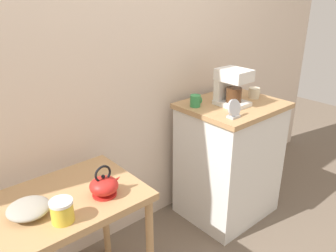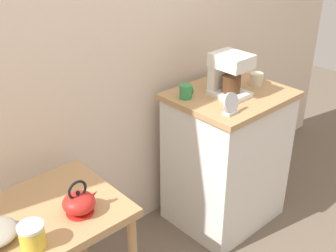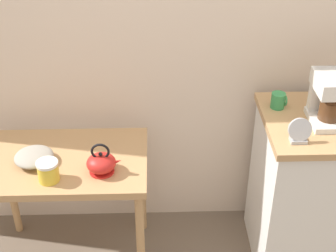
# 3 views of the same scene
# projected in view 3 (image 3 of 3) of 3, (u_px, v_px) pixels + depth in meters

# --- Properties ---
(back_wall) EXTENTS (4.40, 0.10, 2.80)m
(back_wall) POSITION_uv_depth(u_px,v_px,m) (215.00, 4.00, 2.60)
(back_wall) COLOR beige
(back_wall) RESTS_ON ground_plane
(wooden_table) EXTENTS (0.87, 0.57, 0.73)m
(wooden_table) POSITION_uv_depth(u_px,v_px,m) (65.00, 174.00, 2.64)
(wooden_table) COLOR tan
(wooden_table) RESTS_ON ground_plane
(kitchen_counter) EXTENTS (0.70, 0.59, 0.93)m
(kitchen_counter) POSITION_uv_depth(u_px,v_px,m) (319.00, 190.00, 2.78)
(kitchen_counter) COLOR white
(kitchen_counter) RESTS_ON ground_plane
(bowl_stoneware) EXTENTS (0.20, 0.20, 0.06)m
(bowl_stoneware) POSITION_uv_depth(u_px,v_px,m) (34.00, 157.00, 2.55)
(bowl_stoneware) COLOR #9E998C
(bowl_stoneware) RESTS_ON wooden_table
(teakettle) EXTENTS (0.18, 0.15, 0.17)m
(teakettle) POSITION_uv_depth(u_px,v_px,m) (102.00, 163.00, 2.47)
(teakettle) COLOR red
(teakettle) RESTS_ON wooden_table
(canister_enamel) EXTENTS (0.11, 0.11, 0.11)m
(canister_enamel) POSITION_uv_depth(u_px,v_px,m) (48.00, 171.00, 2.41)
(canister_enamel) COLOR gold
(canister_enamel) RESTS_ON wooden_table
(coffee_maker) EXTENTS (0.18, 0.22, 0.26)m
(coffee_maker) POSITION_uv_depth(u_px,v_px,m) (330.00, 95.00, 2.45)
(coffee_maker) COLOR white
(coffee_maker) RESTS_ON kitchen_counter
(mug_tall_green) EXTENTS (0.08, 0.07, 0.08)m
(mug_tall_green) POSITION_uv_depth(u_px,v_px,m) (278.00, 101.00, 2.61)
(mug_tall_green) COLOR #338C4C
(mug_tall_green) RESTS_ON kitchen_counter
(table_clock) EXTENTS (0.11, 0.06, 0.12)m
(table_clock) POSITION_uv_depth(u_px,v_px,m) (300.00, 132.00, 2.34)
(table_clock) COLOR #B2B5BA
(table_clock) RESTS_ON kitchen_counter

